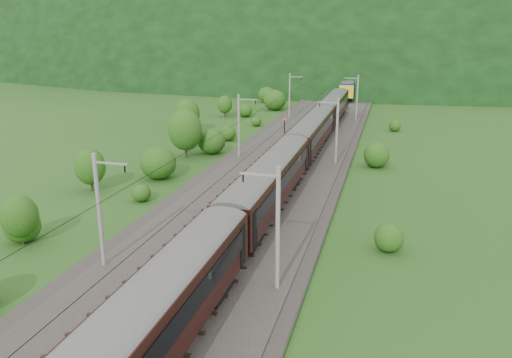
# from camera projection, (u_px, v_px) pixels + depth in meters

# --- Properties ---
(ground) EXTENTS (600.00, 600.00, 0.00)m
(ground) POSITION_uv_depth(u_px,v_px,m) (187.00, 279.00, 33.38)
(ground) COLOR #224F18
(ground) RESTS_ON ground
(railbed) EXTENTS (14.00, 220.00, 0.30)m
(railbed) POSITION_uv_depth(u_px,v_px,m) (233.00, 224.00, 42.57)
(railbed) COLOR #38332D
(railbed) RESTS_ON ground
(track_left) EXTENTS (2.40, 220.00, 0.27)m
(track_left) POSITION_uv_depth(u_px,v_px,m) (206.00, 218.00, 43.11)
(track_left) COLOR brown
(track_left) RESTS_ON railbed
(track_right) EXTENTS (2.40, 220.00, 0.27)m
(track_right) POSITION_uv_depth(u_px,v_px,m) (260.00, 224.00, 41.90)
(track_right) COLOR brown
(track_right) RESTS_ON railbed
(catenary_left) EXTENTS (2.54, 192.28, 8.00)m
(catenary_left) POSITION_uv_depth(u_px,v_px,m) (239.00, 124.00, 63.19)
(catenary_left) COLOR gray
(catenary_left) RESTS_ON railbed
(catenary_right) EXTENTS (2.54, 192.28, 8.00)m
(catenary_right) POSITION_uv_depth(u_px,v_px,m) (336.00, 129.00, 60.10)
(catenary_right) COLOR gray
(catenary_right) RESTS_ON railbed
(overhead_wires) EXTENTS (4.83, 198.00, 0.03)m
(overhead_wires) POSITION_uv_depth(u_px,v_px,m) (231.00, 144.00, 40.57)
(overhead_wires) COLOR black
(overhead_wires) RESTS_ON ground
(mountain_main) EXTENTS (504.00, 360.00, 244.00)m
(mountain_main) POSITION_uv_depth(u_px,v_px,m) (372.00, 60.00, 273.57)
(mountain_main) COLOR black
(mountain_main) RESTS_ON ground
(mountain_ridge) EXTENTS (336.00, 280.00, 132.00)m
(mountain_ridge) POSITION_uv_depth(u_px,v_px,m) (196.00, 54.00, 340.82)
(mountain_ridge) COLOR black
(mountain_ridge) RESTS_ON ground
(train) EXTENTS (3.13, 172.55, 5.45)m
(train) POSITION_uv_depth(u_px,v_px,m) (268.00, 177.00, 43.63)
(train) COLOR black
(train) RESTS_ON ground
(hazard_post_near) EXTENTS (0.14, 0.14, 1.30)m
(hazard_post_near) POSITION_uv_depth(u_px,v_px,m) (300.00, 139.00, 71.93)
(hazard_post_near) COLOR red
(hazard_post_near) RESTS_ON railbed
(hazard_post_far) EXTENTS (0.14, 0.14, 1.29)m
(hazard_post_far) POSITION_uv_depth(u_px,v_px,m) (311.00, 127.00, 80.56)
(hazard_post_far) COLOR red
(hazard_post_far) RESTS_ON railbed
(signal) EXTENTS (0.26, 0.26, 2.34)m
(signal) POSITION_uv_depth(u_px,v_px,m) (284.00, 125.00, 78.41)
(signal) COLOR black
(signal) RESTS_ON railbed
(vegetation_left) EXTENTS (12.05, 148.16, 6.98)m
(vegetation_left) POSITION_uv_depth(u_px,v_px,m) (127.00, 164.00, 51.85)
(vegetation_left) COLOR #205416
(vegetation_left) RESTS_ON ground
(vegetation_right) EXTENTS (6.27, 98.44, 2.77)m
(vegetation_right) POSITION_uv_depth(u_px,v_px,m) (385.00, 233.00, 37.98)
(vegetation_right) COLOR #205416
(vegetation_right) RESTS_ON ground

